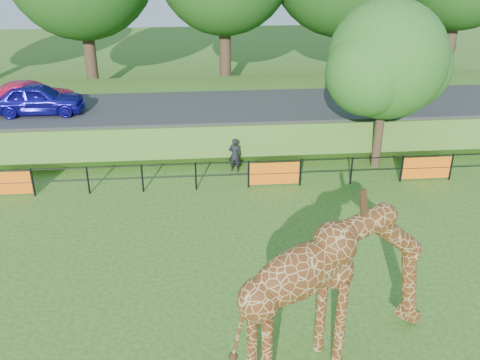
{
  "coord_description": "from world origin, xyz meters",
  "views": [
    {
      "loc": [
        0.07,
        -10.35,
        9.06
      ],
      "look_at": [
        1.37,
        4.49,
        2.0
      ],
      "focal_mm": 40.0,
      "sensor_mm": 36.0,
      "label": 1
    }
  ],
  "objects": [
    {
      "name": "car_blue",
      "position": [
        -6.93,
        13.5,
        2.11
      ],
      "size": [
        4.05,
        1.65,
        1.38
      ],
      "primitive_type": "imported",
      "rotation": [
        0.0,
        0.0,
        1.56
      ],
      "color": "#1D16B6",
      "rests_on": "road"
    },
    {
      "name": "road",
      "position": [
        0.0,
        14.0,
        1.36
      ],
      "size": [
        40.0,
        5.0,
        0.12
      ],
      "primitive_type": "cube",
      "color": "#28282B",
      "rests_on": "embankment"
    },
    {
      "name": "perimeter_fence",
      "position": [
        0.0,
        8.0,
        0.55
      ],
      "size": [
        28.07,
        0.1,
        1.1
      ],
      "primitive_type": null,
      "color": "black",
      "rests_on": "ground"
    },
    {
      "name": "embankment",
      "position": [
        0.0,
        15.5,
        0.65
      ],
      "size": [
        40.0,
        9.0,
        1.3
      ],
      "primitive_type": "cube",
      "color": "#296018",
      "rests_on": "ground"
    },
    {
      "name": "ground",
      "position": [
        0.0,
        0.0,
        0.0
      ],
      "size": [
        90.0,
        90.0,
        0.0
      ],
      "primitive_type": "plane",
      "color": "#296018",
      "rests_on": "ground"
    },
    {
      "name": "tree_east",
      "position": [
        7.6,
        9.63,
        4.28
      ],
      "size": [
        5.4,
        4.71,
        6.76
      ],
      "color": "#372619",
      "rests_on": "ground"
    },
    {
      "name": "car_red",
      "position": [
        -7.41,
        13.98,
        2.06
      ],
      "size": [
        3.88,
        1.37,
        1.27
      ],
      "primitive_type": "imported",
      "rotation": [
        0.0,
        0.0,
        1.56
      ],
      "color": "red",
      "rests_on": "road"
    },
    {
      "name": "visitor",
      "position": [
        1.6,
        9.59,
        0.71
      ],
      "size": [
        0.59,
        0.46,
        1.41
      ],
      "primitive_type": "imported",
      "rotation": [
        0.0,
        0.0,
        2.87
      ],
      "color": "black",
      "rests_on": "ground"
    },
    {
      "name": "giraffe",
      "position": [
        3.05,
        -1.04,
        1.88
      ],
      "size": [
        5.23,
        2.95,
        3.76
      ],
      "primitive_type": null,
      "rotation": [
        0.0,
        0.0,
        0.4
      ],
      "color": "#5B2E12",
      "rests_on": "ground"
    }
  ]
}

